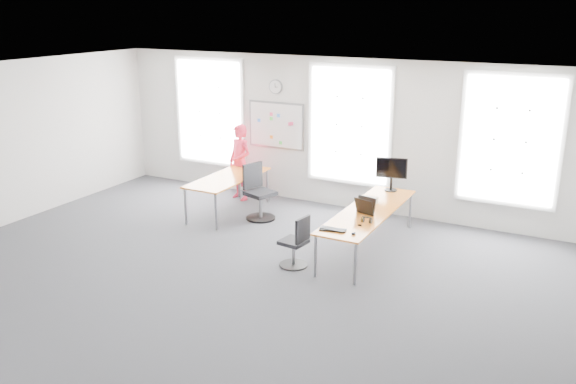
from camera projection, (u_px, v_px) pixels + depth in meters
The scene contains 20 objects.
floor at pixel (229, 279), 9.20m from camera, with size 10.00×10.00×0.00m, color #2C2D32.
ceiling at pixel (223, 78), 8.31m from camera, with size 10.00×10.00×0.00m, color white.
wall_back at pixel (336, 134), 12.14m from camera, with size 10.00×10.00×0.00m, color silver.
window_left at pixel (210, 112), 13.38m from camera, with size 1.60×0.06×2.20m, color white.
window_mid at pixel (350, 125), 11.92m from camera, with size 1.60×0.06×2.20m, color white.
window_right at pixel (510, 140), 10.59m from camera, with size 1.60×0.06×2.20m, color white.
desk_right at pixel (368, 213), 10.12m from camera, with size 0.76×2.87×0.70m.
desk_left at pixel (228, 180), 11.93m from camera, with size 0.81×2.01×0.74m.
chair_right at pixel (296, 245), 9.53m from camera, with size 0.45×0.45×0.84m.
chair_left at pixel (258, 195), 11.68m from camera, with size 0.61×0.61×1.07m.
person at pixel (240, 162), 12.75m from camera, with size 0.58×0.38×1.60m, color #EB2C49.
whiteboard at pixel (276, 125), 12.70m from camera, with size 1.20×0.03×0.90m, color white.
wall_clock at pixel (276, 87), 12.46m from camera, with size 0.30×0.30×0.04m, color gray.
keyboard at pixel (333, 230), 9.20m from camera, with size 0.41×0.14×0.02m, color black.
mouse at pixel (354, 233), 9.03m from camera, with size 0.06×0.10×0.04m, color black.
lens_cap at pixel (360, 225), 9.40m from camera, with size 0.06×0.06×0.01m, color black.
headphones at pixel (366, 220), 9.51m from camera, with size 0.17×0.09×0.10m.
laptop_sleeve at pixel (365, 206), 9.87m from camera, with size 0.36×0.27×0.28m.
paper_stack at pixel (368, 200), 10.45m from camera, with size 0.30×0.22×0.10m, color beige.
monitor at pixel (391, 171), 11.04m from camera, with size 0.55×0.23×0.62m.
Camera 1 is at (4.68, -7.03, 3.97)m, focal length 38.00 mm.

